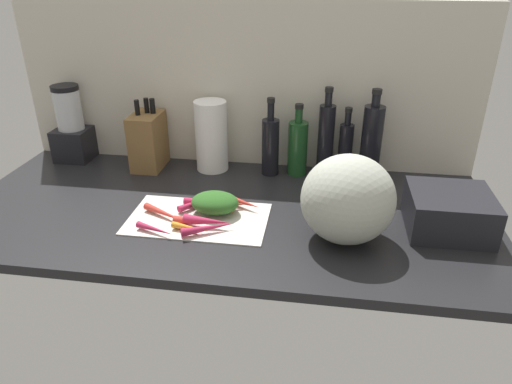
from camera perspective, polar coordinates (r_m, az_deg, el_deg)
name	(u,v)px	position (r cm, az deg, el deg)	size (l,w,h in cm)	color
ground_plane	(225,211)	(153.13, -3.80, -2.31)	(170.00, 80.00, 3.00)	black
wall_back	(244,86)	(176.97, -1.45, 12.75)	(170.00, 3.00, 60.00)	beige
cutting_board	(198,218)	(145.98, -7.02, -3.17)	(42.62, 25.32, 0.80)	beige
carrot_0	(207,221)	(139.88, -5.99, -3.53)	(3.46, 3.46, 13.87)	#B2264C
carrot_1	(241,202)	(150.16, -1.89, -1.23)	(3.03, 3.03, 14.22)	red
carrot_2	(216,206)	(147.66, -4.84, -1.75)	(3.41, 3.41, 14.54)	orange
carrot_3	(199,202)	(152.05, -6.92, -1.23)	(2.21, 2.21, 15.26)	#B2264C
carrot_4	(197,221)	(140.62, -7.15, -3.53)	(3.00, 3.00, 14.06)	red
carrot_5	(209,228)	(137.34, -5.76, -4.35)	(2.55, 2.55, 16.22)	#B2264C
carrot_6	(212,203)	(150.88, -5.41, -1.30)	(2.59, 2.59, 17.91)	#B2264C
carrot_7	(190,228)	(138.48, -7.97, -4.33)	(2.03, 2.03, 11.56)	orange
carrot_8	(166,214)	(146.74, -10.89, -2.62)	(2.28, 2.28, 17.49)	red
carrot_9	(155,229)	(139.59, -12.14, -4.45)	(2.01, 2.01, 12.59)	#B2264C
carrot_10	(231,205)	(149.36, -3.05, -1.52)	(2.55, 2.55, 10.87)	red
carrot_greens_pile	(215,203)	(146.81, -5.00, -1.29)	(14.97, 11.52, 6.34)	#2D6023
winter_squash	(348,200)	(131.62, 11.06, -0.90)	(26.00, 24.20, 25.45)	#B2B7A8
knife_block	(148,141)	(182.01, -12.94, 6.09)	(10.41, 15.95, 26.34)	brown
blender_appliance	(72,128)	(198.05, -21.43, 7.21)	(13.30, 13.30, 29.48)	black
paper_towel_roll	(211,136)	(175.66, -5.43, 6.77)	(11.89, 11.89, 26.20)	white
bottle_0	(270,145)	(171.55, 1.75, 5.70)	(6.29, 6.29, 28.66)	black
bottle_1	(298,147)	(172.42, 5.06, 5.47)	(7.17, 7.17, 26.43)	#19421E
bottle_2	(326,139)	(171.56, 8.46, 6.38)	(5.83, 5.83, 32.60)	black
bottle_3	(345,148)	(173.53, 10.78, 5.22)	(5.12, 5.12, 25.56)	black
bottle_4	(371,142)	(170.59, 13.79, 5.87)	(7.28, 7.28, 33.00)	black
dish_rack	(449,212)	(148.35, 22.34, -2.23)	(23.38, 22.26, 11.70)	black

